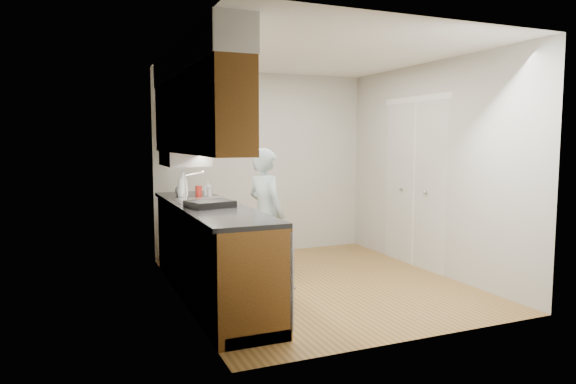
% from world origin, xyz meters
% --- Properties ---
extents(floor, '(3.50, 3.50, 0.00)m').
position_xyz_m(floor, '(0.00, 0.00, 0.00)').
color(floor, olive).
rests_on(floor, ground).
extents(ceiling, '(3.50, 3.50, 0.00)m').
position_xyz_m(ceiling, '(0.00, 0.00, 2.50)').
color(ceiling, white).
rests_on(ceiling, wall_left).
extents(wall_left, '(0.02, 3.50, 2.50)m').
position_xyz_m(wall_left, '(-1.50, 0.00, 1.25)').
color(wall_left, '#B4B2A8').
rests_on(wall_left, floor).
extents(wall_right, '(0.02, 3.50, 2.50)m').
position_xyz_m(wall_right, '(1.50, 0.00, 1.25)').
color(wall_right, '#B4B2A8').
rests_on(wall_right, floor).
extents(wall_back, '(3.00, 0.02, 2.50)m').
position_xyz_m(wall_back, '(0.00, 1.75, 1.25)').
color(wall_back, '#B4B2A8').
rests_on(wall_back, floor).
extents(counter, '(0.64, 2.80, 1.30)m').
position_xyz_m(counter, '(-1.20, -0.00, 0.49)').
color(counter, brown).
rests_on(counter, floor).
extents(upper_cabinets, '(0.47, 2.80, 1.21)m').
position_xyz_m(upper_cabinets, '(-1.33, 0.05, 1.95)').
color(upper_cabinets, brown).
rests_on(upper_cabinets, wall_left).
extents(closet_door, '(0.02, 1.22, 2.05)m').
position_xyz_m(closet_door, '(1.49, 0.30, 1.02)').
color(closet_door, silver).
rests_on(closet_door, wall_right).
extents(floor_mat, '(0.56, 0.84, 0.01)m').
position_xyz_m(floor_mat, '(-0.49, 0.32, 0.01)').
color(floor_mat, slate).
rests_on(floor_mat, floor).
extents(person, '(0.56, 0.68, 1.67)m').
position_xyz_m(person, '(-0.49, 0.32, 0.85)').
color(person, '#879FA5').
rests_on(person, floor_mat).
extents(soap_bottle_a, '(0.13, 0.13, 0.30)m').
position_xyz_m(soap_bottle_a, '(-1.34, 0.63, 1.09)').
color(soap_bottle_a, silver).
rests_on(soap_bottle_a, counter).
extents(soap_bottle_b, '(0.10, 0.10, 0.17)m').
position_xyz_m(soap_bottle_b, '(-1.01, 0.82, 1.03)').
color(soap_bottle_b, silver).
rests_on(soap_bottle_b, counter).
extents(soap_bottle_c, '(0.17, 0.17, 0.16)m').
position_xyz_m(soap_bottle_c, '(-1.30, 1.00, 1.02)').
color(soap_bottle_c, silver).
rests_on(soap_bottle_c, counter).
extents(soda_can, '(0.09, 0.09, 0.13)m').
position_xyz_m(soda_can, '(-1.16, 0.64, 1.01)').
color(soda_can, maroon).
rests_on(soda_can, counter).
extents(steel_can, '(0.07, 0.07, 0.12)m').
position_xyz_m(steel_can, '(-1.05, 0.58, 1.00)').
color(steel_can, '#A5A5AA').
rests_on(steel_can, counter).
extents(dish_rack, '(0.47, 0.42, 0.06)m').
position_xyz_m(dish_rack, '(-1.25, -0.21, 0.97)').
color(dish_rack, black).
rests_on(dish_rack, counter).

